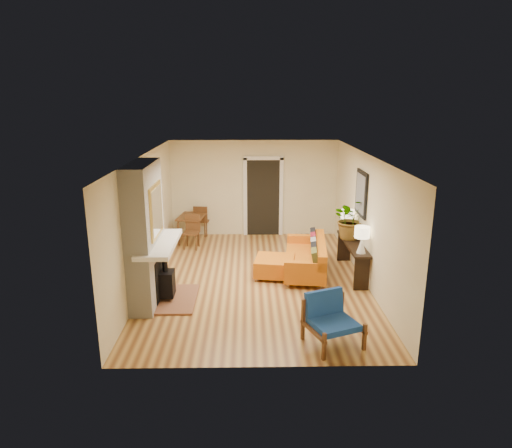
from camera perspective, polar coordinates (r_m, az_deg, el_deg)
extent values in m
plane|color=tan|center=(9.69, 0.02, -6.88)|extent=(6.50, 6.50, 0.00)
plane|color=white|center=(9.02, 0.02, 8.56)|extent=(6.50, 6.50, 0.00)
plane|color=#F2E9BD|center=(12.44, -0.25, 4.47)|extent=(4.50, 0.00, 4.50)
plane|color=#F2E9BD|center=(6.19, 0.58, -7.32)|extent=(4.50, 0.00, 4.50)
plane|color=#F2E9BD|center=(9.50, -13.68, 0.48)|extent=(0.00, 6.50, 6.50)
plane|color=#F2E9BD|center=(9.58, 13.61, 0.61)|extent=(0.00, 6.50, 6.50)
cube|color=black|center=(12.46, 0.90, 3.32)|extent=(0.88, 0.06, 2.10)
cube|color=white|center=(12.45, -1.35, 3.30)|extent=(0.10, 0.08, 2.18)
cube|color=white|center=(12.48, 3.16, 3.32)|extent=(0.10, 0.08, 2.18)
cube|color=white|center=(12.27, 0.93, 8.25)|extent=(1.08, 0.08, 0.10)
cube|color=black|center=(9.84, 13.04, 3.74)|extent=(0.04, 0.85, 0.95)
cube|color=slate|center=(9.84, 12.90, 3.74)|extent=(0.01, 0.70, 0.80)
cube|color=black|center=(9.79, -13.06, 1.70)|extent=(0.06, 0.95, 0.02)
cube|color=black|center=(9.73, -13.17, 3.41)|extent=(0.06, 0.95, 0.02)
cube|color=white|center=(8.37, -13.96, 2.39)|extent=(0.42, 1.50, 1.48)
cube|color=white|center=(8.76, -13.40, -5.92)|extent=(0.42, 1.50, 1.12)
cube|color=white|center=(8.52, -11.99, -2.44)|extent=(0.60, 1.68, 0.08)
cube|color=black|center=(8.75, -11.97, -6.61)|extent=(0.03, 0.72, 0.78)
cube|color=brown|center=(8.87, -9.92, -9.21)|extent=(0.75, 1.30, 0.04)
cube|color=black|center=(8.77, -11.19, -7.29)|extent=(0.30, 0.36, 0.48)
cylinder|color=black|center=(8.61, -11.34, -4.59)|extent=(0.10, 0.10, 0.40)
cube|color=gold|center=(8.35, -12.40, 1.67)|extent=(0.04, 0.95, 0.95)
cube|color=silver|center=(8.35, -12.27, 1.68)|extent=(0.01, 0.82, 0.82)
cylinder|color=silver|center=(9.30, 4.07, -7.62)|extent=(0.04, 0.04, 0.09)
cylinder|color=silver|center=(9.31, 8.16, -7.72)|extent=(0.04, 0.04, 0.09)
cylinder|color=silver|center=(10.93, 4.39, -4.00)|extent=(0.04, 0.04, 0.09)
cylinder|color=silver|center=(10.93, 7.85, -4.09)|extent=(0.04, 0.04, 0.09)
cube|color=orange|center=(10.04, 6.15, -4.72)|extent=(1.08, 2.06, 0.28)
cube|color=orange|center=(9.95, 8.10, -3.11)|extent=(0.42, 1.98, 0.33)
cube|color=orange|center=(9.11, 6.19, -5.30)|extent=(0.86, 0.27, 0.19)
cube|color=orange|center=(10.82, 6.18, -1.89)|extent=(0.86, 0.27, 0.19)
cube|color=brown|center=(9.22, 7.44, -4.35)|extent=(0.23, 0.40, 0.39)
cube|color=black|center=(9.57, 7.39, -3.58)|extent=(0.23, 0.40, 0.39)
cube|color=gray|center=(9.93, 7.35, -2.86)|extent=(0.23, 0.40, 0.39)
cube|color=maroon|center=(10.24, 7.31, -2.28)|extent=(0.23, 0.40, 0.39)
cube|color=black|center=(10.60, 7.27, -1.65)|extent=(0.23, 0.40, 0.39)
cylinder|color=silver|center=(9.57, 0.15, -6.97)|extent=(0.04, 0.04, 0.06)
cylinder|color=silver|center=(9.51, 4.10, -7.17)|extent=(0.04, 0.04, 0.06)
cylinder|color=silver|center=(10.17, 0.68, -5.56)|extent=(0.04, 0.04, 0.06)
cylinder|color=silver|center=(10.12, 4.39, -5.74)|extent=(0.04, 0.04, 0.06)
cube|color=orange|center=(9.76, 2.34, -5.23)|extent=(0.93, 0.93, 0.34)
cube|color=brown|center=(7.12, 7.16, -13.21)|extent=(0.32, 0.70, 0.05)
cube|color=brown|center=(6.92, 8.51, -14.93)|extent=(0.06, 0.06, 0.43)
cube|color=brown|center=(7.35, 5.90, -11.78)|extent=(0.06, 0.06, 0.69)
cube|color=brown|center=(7.46, 11.97, -12.01)|extent=(0.32, 0.70, 0.05)
cube|color=brown|center=(7.27, 13.41, -13.59)|extent=(0.06, 0.06, 0.43)
cube|color=brown|center=(7.68, 10.61, -10.70)|extent=(0.06, 0.06, 0.69)
cube|color=#1B42A7|center=(7.26, 9.65, -12.20)|extent=(0.83, 0.80, 0.10)
cube|color=#1B42A7|center=(7.38, 8.51, -9.63)|extent=(0.66, 0.39, 0.40)
cube|color=brown|center=(12.08, -8.06, 0.93)|extent=(0.76, 0.99, 0.04)
cylinder|color=brown|center=(11.88, -9.66, -1.13)|extent=(0.05, 0.05, 0.66)
cylinder|color=brown|center=(11.75, -7.27, -1.22)|extent=(0.05, 0.05, 0.66)
cylinder|color=brown|center=(12.60, -8.67, -0.10)|extent=(0.05, 0.05, 0.66)
cylinder|color=brown|center=(12.48, -6.41, -0.18)|extent=(0.05, 0.05, 0.66)
cube|color=brown|center=(11.57, -8.09, -1.09)|extent=(0.43, 0.43, 0.04)
cube|color=brown|center=(11.67, -7.91, 0.23)|extent=(0.38, 0.09, 0.42)
cylinder|color=brown|center=(11.53, -8.99, -2.28)|extent=(0.03, 0.03, 0.40)
cylinder|color=brown|center=(11.45, -7.50, -2.35)|extent=(0.03, 0.03, 0.40)
cylinder|color=brown|center=(11.81, -8.59, -1.82)|extent=(0.03, 0.03, 0.40)
cylinder|color=brown|center=(11.74, -7.13, -1.88)|extent=(0.03, 0.03, 0.40)
cube|color=brown|center=(12.67, -6.74, 0.44)|extent=(0.43, 0.43, 0.04)
cube|color=brown|center=(12.44, -6.97, 1.23)|extent=(0.38, 0.09, 0.42)
cylinder|color=brown|center=(12.62, -7.56, -0.64)|extent=(0.03, 0.03, 0.40)
cylinder|color=brown|center=(12.55, -6.19, -0.69)|extent=(0.03, 0.03, 0.40)
cylinder|color=brown|center=(12.91, -7.22, -0.26)|extent=(0.03, 0.03, 0.40)
cylinder|color=brown|center=(12.84, -5.88, -0.30)|extent=(0.03, 0.03, 0.40)
cube|color=black|center=(9.92, 12.04, -2.38)|extent=(0.34, 1.85, 0.05)
cube|color=black|center=(9.27, 13.07, -6.13)|extent=(0.30, 0.04, 0.68)
cube|color=black|center=(10.82, 10.95, -2.80)|extent=(0.30, 0.04, 0.68)
cone|color=white|center=(9.24, 13.03, -2.66)|extent=(0.18, 0.18, 0.30)
cylinder|color=white|center=(9.19, 13.10, -1.60)|extent=(0.03, 0.03, 0.06)
cylinder|color=#FFEABF|center=(9.16, 13.14, -1.00)|extent=(0.30, 0.30, 0.22)
cone|color=white|center=(10.52, 11.28, -0.31)|extent=(0.18, 0.18, 0.30)
cylinder|color=white|center=(10.47, 11.33, 0.63)|extent=(0.03, 0.03, 0.06)
cylinder|color=#FFEABF|center=(10.44, 11.36, 1.16)|extent=(0.30, 0.30, 0.22)
imported|color=#1E5919|center=(10.06, 11.79, 0.69)|extent=(0.98, 0.91, 0.90)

